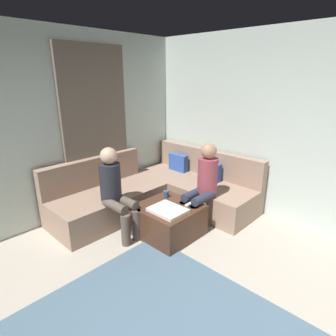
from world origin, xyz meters
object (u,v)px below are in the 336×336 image
(coffee_mug, at_px, (166,194))
(person_on_couch_back, at_px, (203,182))
(ottoman, at_px, (169,220))
(person_on_couch_side, at_px, (115,189))
(sectional_couch, at_px, (158,192))
(game_remote, at_px, (190,204))

(coffee_mug, relative_size, person_on_couch_back, 0.08)
(ottoman, distance_m, person_on_couch_side, 0.83)
(person_on_couch_side, bearing_deg, sectional_couch, -171.00)
(sectional_couch, relative_size, game_remote, 17.00)
(sectional_couch, height_order, game_remote, sectional_couch)
(sectional_couch, relative_size, person_on_couch_back, 2.12)
(sectional_couch, xyz_separation_m, ottoman, (0.67, -0.46, -0.07))
(game_remote, distance_m, person_on_couch_side, 1.01)
(sectional_couch, bearing_deg, person_on_couch_back, 3.77)
(coffee_mug, height_order, person_on_couch_back, person_on_couch_back)
(coffee_mug, relative_size, game_remote, 0.63)
(sectional_couch, relative_size, person_on_couch_side, 2.12)
(sectional_couch, height_order, person_on_couch_side, person_on_couch_side)
(ottoman, bearing_deg, person_on_couch_back, 71.93)
(sectional_couch, bearing_deg, coffee_mug, -32.47)
(game_remote, height_order, person_on_couch_back, person_on_couch_back)
(ottoman, distance_m, person_on_couch_back, 0.71)
(game_remote, distance_m, person_on_couch_back, 0.37)
(sectional_couch, height_order, coffee_mug, sectional_couch)
(sectional_couch, relative_size, ottoman, 3.36)
(person_on_couch_side, bearing_deg, ottoman, 132.07)
(ottoman, height_order, coffee_mug, coffee_mug)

